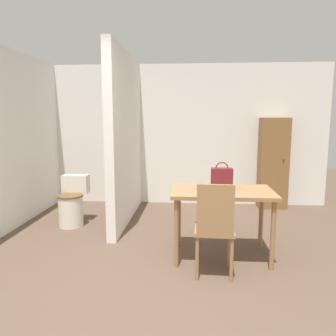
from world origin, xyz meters
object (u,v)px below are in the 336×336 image
object	(u,v)px
dining_table	(222,198)
wooden_chair	(215,226)
toilet	(72,203)
wooden_cabinet	(273,163)
handbag	(222,179)

from	to	relation	value
dining_table	wooden_chair	distance (m)	0.52
toilet	wooden_cabinet	world-z (taller)	wooden_cabinet
toilet	wooden_chair	bearing A→B (deg)	-36.72
toilet	handbag	size ratio (longest dim) A/B	2.30
handbag	wooden_cabinet	distance (m)	2.43
dining_table	toilet	distance (m)	2.33
dining_table	wooden_cabinet	size ratio (longest dim) A/B	0.71
dining_table	wooden_cabinet	xyz separation A→B (m)	(1.07, 2.19, 0.10)
dining_table	handbag	xyz separation A→B (m)	(-0.01, 0.01, 0.22)
toilet	handbag	distance (m)	2.36
wooden_chair	wooden_cabinet	distance (m)	2.93
wooden_chair	toilet	bearing A→B (deg)	145.24
toilet	dining_table	bearing A→B (deg)	-25.49
dining_table	wooden_cabinet	distance (m)	2.44
dining_table	toilet	xyz separation A→B (m)	(-2.08, 0.99, -0.36)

